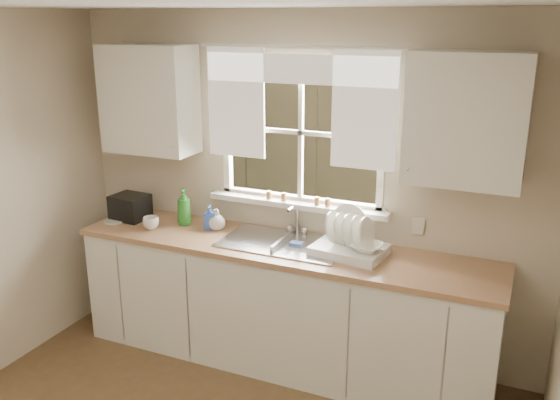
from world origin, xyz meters
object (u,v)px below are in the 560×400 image
at_px(soap_bottle_a, 184,207).
at_px(cup, 151,223).
at_px(black_appliance, 130,207).
at_px(dish_rack, 350,244).

bearing_deg(soap_bottle_a, cup, -140.61).
bearing_deg(black_appliance, dish_rack, 3.89).
relative_size(dish_rack, cup, 4.22).
xyz_separation_m(soap_bottle_a, black_appliance, (-0.46, -0.06, -0.05)).
bearing_deg(black_appliance, soap_bottle_a, 11.06).
bearing_deg(dish_rack, black_appliance, 179.89).
distance_m(dish_rack, soap_bottle_a, 1.34).
distance_m(dish_rack, black_appliance, 1.80).
height_order(soap_bottle_a, cup, soap_bottle_a).
relative_size(dish_rack, soap_bottle_a, 1.78).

